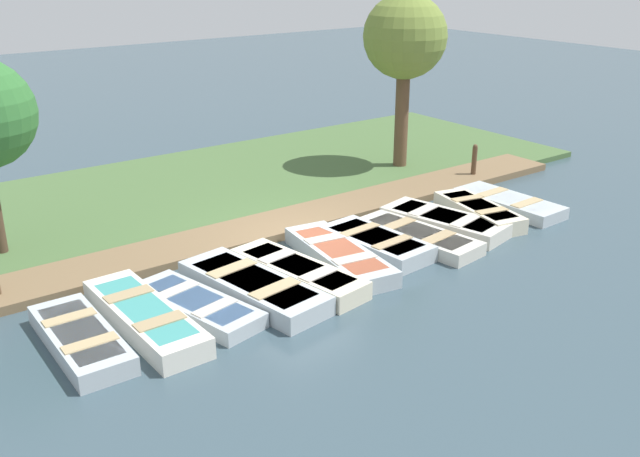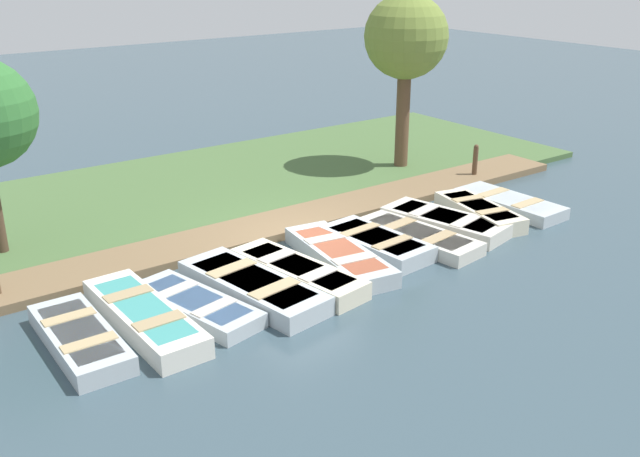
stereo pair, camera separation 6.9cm
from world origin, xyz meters
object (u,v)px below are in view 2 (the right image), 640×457
rowboat_0 (80,338)px  rowboat_4 (297,273)px  mooring_post_far (475,162)px  rowboat_10 (509,203)px  rowboat_1 (144,316)px  rowboat_9 (479,212)px  rowboat_2 (196,305)px  park_tree_left (406,39)px  rowboat_3 (253,287)px  rowboat_5 (339,256)px  rowboat_8 (444,222)px  rowboat_6 (376,243)px  rowboat_7 (418,236)px

rowboat_0 → rowboat_4: (0.04, 4.68, 0.02)m
rowboat_0 → mooring_post_far: (-2.71, 13.17, 0.39)m
rowboat_10 → rowboat_4: bearing=-89.2°
rowboat_1 → rowboat_9: rowboat_1 is taller
rowboat_2 → park_tree_left: (-4.88, 9.79, 3.96)m
rowboat_3 → rowboat_5: (-0.24, 2.42, -0.01)m
rowboat_8 → rowboat_6: bearing=-101.2°
rowboat_2 → rowboat_6: 4.84m
rowboat_1 → rowboat_2: (0.05, 1.05, -0.06)m
rowboat_6 → rowboat_3: bearing=-90.1°
rowboat_5 → rowboat_6: rowboat_6 is taller
park_tree_left → rowboat_4: bearing=-56.4°
rowboat_5 → rowboat_7: size_ratio=1.07×
rowboat_4 → rowboat_9: (-0.31, 6.01, 0.01)m
rowboat_5 → rowboat_7: bearing=94.7°
park_tree_left → mooring_post_far: bearing=26.9°
rowboat_7 → rowboat_9: rowboat_9 is taller
rowboat_4 → park_tree_left: bearing=114.6°
park_tree_left → rowboat_5: bearing=-52.5°
rowboat_1 → rowboat_7: rowboat_1 is taller
rowboat_2 → park_tree_left: size_ratio=0.57×
rowboat_8 → rowboat_9: size_ratio=1.15×
rowboat_2 → rowboat_0: bearing=-102.9°
rowboat_5 → rowboat_6: size_ratio=1.24×
rowboat_7 → rowboat_10: size_ratio=1.08×
rowboat_10 → park_tree_left: bearing=176.7°
rowboat_9 → rowboat_7: bearing=-73.0°
rowboat_6 → rowboat_7: bearing=74.3°
rowboat_7 → park_tree_left: bearing=134.0°
rowboat_5 → rowboat_7: 2.29m
rowboat_5 → rowboat_10: 6.01m
rowboat_2 → rowboat_8: (-0.34, 7.19, 0.03)m
rowboat_10 → park_tree_left: (-4.53, 0.09, 3.95)m
rowboat_3 → rowboat_7: bearing=82.3°
rowboat_0 → park_tree_left: size_ratio=0.54×
rowboat_1 → rowboat_10: bearing=90.4°
rowboat_3 → rowboat_7: rowboat_3 is taller
rowboat_0 → rowboat_2: rowboat_0 is taller
rowboat_7 → park_tree_left: park_tree_left is taller
rowboat_1 → mooring_post_far: (-2.68, 11.94, 0.36)m
rowboat_3 → rowboat_7: 4.71m
rowboat_7 → park_tree_left: 7.31m
rowboat_8 → rowboat_10: 2.52m
rowboat_2 → rowboat_7: size_ratio=0.94×
rowboat_2 → rowboat_4: size_ratio=0.90×
rowboat_3 → rowboat_7: size_ratio=1.11×
rowboat_5 → rowboat_9: bearing=99.3°
rowboat_7 → mooring_post_far: bearing=110.9°
rowboat_0 → rowboat_10: bearing=92.2°
rowboat_5 → rowboat_4: bearing=-72.1°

